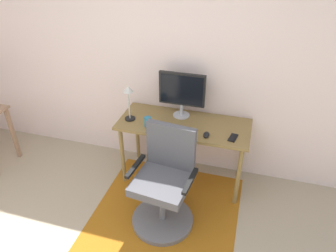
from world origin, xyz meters
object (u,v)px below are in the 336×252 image
Objects in this scene: computer_mouse at (206,135)px; desk_lamp at (128,96)px; monitor at (182,91)px; keyboard at (174,129)px; desk at (184,130)px; coffee_cup at (148,122)px; office_chair at (164,188)px; cell_phone at (233,138)px.

computer_mouse is 0.27× the size of desk_lamp.
computer_mouse is at bearing -43.98° from monitor.
keyboard is 0.33m from computer_mouse.
desk is 0.19m from keyboard.
desk_lamp is at bearing 173.49° from computer_mouse.
computer_mouse is at bearing -3.07° from keyboard.
monitor is 1.14× the size of keyboard.
coffee_cup is at bearing -179.39° from keyboard.
office_chair is (-0.03, -0.63, -0.26)m from desk.
desk is 9.76× the size of cell_phone.
computer_mouse is at bearing -160.72° from cell_phone.
monitor reaches higher than computer_mouse.
desk is at bearing 24.76° from coffee_cup.
keyboard is 1.12× the size of desk_lamp.
desk_lamp is (-0.23, 0.08, 0.22)m from coffee_cup.
office_chair is at bearing -87.15° from monitor.
cell_phone is 1.12m from desk_lamp.
desk_lamp is at bearing -156.12° from monitor.
desk_lamp is 0.38× the size of office_chair.
cell_phone is at bearing 2.00° from keyboard.
coffee_cup reaches higher than cell_phone.
desk is at bearing 176.37° from cell_phone.
desk_lamp reaches higher than keyboard.
cell_phone is at bearing 48.35° from office_chair.
keyboard is at bearing 0.61° from coffee_cup.
desk is 0.54m from cell_phone.
cell_phone is (0.58, 0.02, -0.00)m from keyboard.
computer_mouse is 1.00× the size of coffee_cup.
coffee_cup is 0.69m from office_chair.
computer_mouse reaches higher than cell_phone.
keyboard is 0.59m from office_chair.
coffee_cup reaches higher than computer_mouse.
coffee_cup is 0.10× the size of office_chair.
coffee_cup is at bearing 178.62° from computer_mouse.
office_chair is (0.54, -0.55, -0.61)m from desk_lamp.
cell_phone is at bearing -14.44° from desk.
monitor is (-0.06, 0.15, 0.38)m from desk.
desk_lamp is at bearing 140.64° from office_chair.
office_chair is at bearing -45.50° from desk_lamp.
monitor is 4.70× the size of coffee_cup.
desk is 0.40m from coffee_cup.
desk is 0.33m from computer_mouse.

